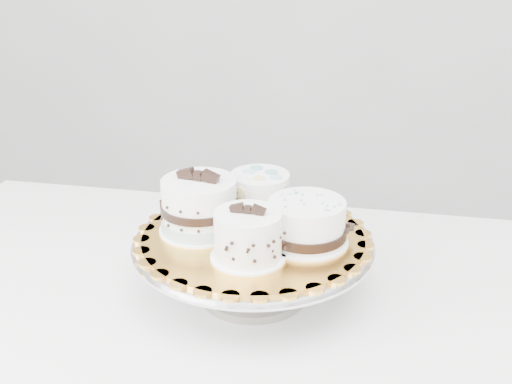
% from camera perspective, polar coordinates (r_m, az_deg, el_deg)
% --- Properties ---
extents(table, '(1.19, 0.81, 0.75)m').
position_cam_1_polar(table, '(0.99, -2.39, -14.32)').
color(table, white).
rests_on(table, floor).
extents(cake_stand, '(0.35, 0.35, 0.09)m').
position_cam_1_polar(cake_stand, '(0.94, -0.25, -5.75)').
color(cake_stand, gray).
rests_on(cake_stand, table).
extents(cake_board, '(0.42, 0.42, 0.00)m').
position_cam_1_polar(cake_board, '(0.93, -0.25, -4.01)').
color(cake_board, gold).
rests_on(cake_board, cake_stand).
extents(cake_swirl, '(0.10, 0.10, 0.08)m').
position_cam_1_polar(cake_swirl, '(0.86, -0.72, -4.00)').
color(cake_swirl, white).
rests_on(cake_swirl, cake_board).
extents(cake_banded, '(0.13, 0.13, 0.10)m').
position_cam_1_polar(cake_banded, '(0.93, -5.05, -1.38)').
color(cake_banded, white).
rests_on(cake_banded, cake_board).
extents(cake_dots, '(0.11, 0.11, 0.07)m').
position_cam_1_polar(cake_dots, '(0.98, 0.33, -0.18)').
color(cake_dots, white).
rests_on(cake_dots, cake_board).
extents(cake_ribbon, '(0.14, 0.14, 0.07)m').
position_cam_1_polar(cake_ribbon, '(0.90, 4.58, -2.78)').
color(cake_ribbon, white).
rests_on(cake_ribbon, cake_board).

